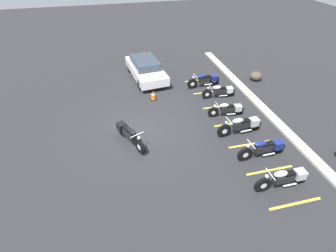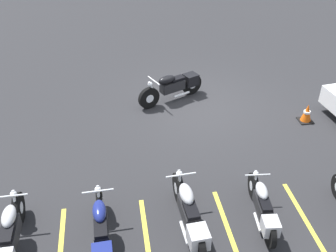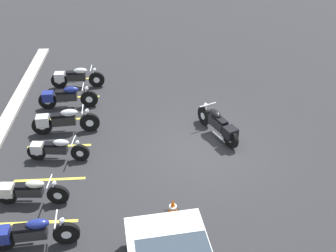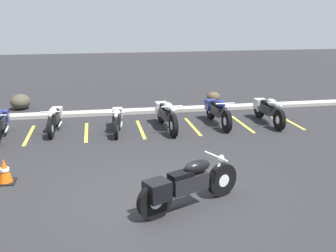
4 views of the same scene
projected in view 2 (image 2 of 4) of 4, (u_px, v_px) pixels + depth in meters
The scene contains 11 objects.
ground at pixel (199, 106), 12.27m from camera, with size 60.00×60.00×0.00m, color #262628.
motorcycle_black_featured at pixel (174, 86), 12.35m from camera, with size 2.16×1.13×0.91m.
parked_bike_2 at pixel (263, 207), 8.15m from camera, with size 0.56×1.96×0.77m.
parked_bike_3 at pixel (189, 214), 7.89m from camera, with size 0.65×2.32×0.91m.
parked_bike_4 at pixel (101, 232), 7.54m from camera, with size 0.63×2.25×0.88m.
parked_bike_5 at pixel (10, 237), 7.43m from camera, with size 0.63×2.23×0.88m.
traffic_cone at pixel (307, 113), 11.43m from camera, with size 0.40×0.40×0.56m.
stall_line_2 at pixel (304, 217), 8.47m from camera, with size 0.10×2.10×0.00m, color gold.
stall_line_3 at pixel (227, 227), 8.25m from camera, with size 0.10×2.10×0.00m, color gold.
stall_line_4 at pixel (146, 237), 8.03m from camera, with size 0.10×2.10×0.00m, color gold.
stall_line_5 at pixel (61, 247), 7.81m from camera, with size 0.10×2.10×0.00m, color gold.
Camera 2 is at (2.58, 10.21, 6.40)m, focal length 42.00 mm.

